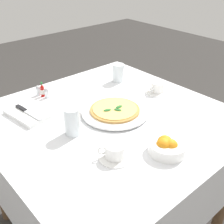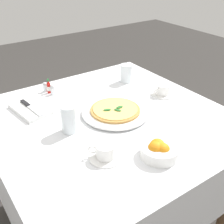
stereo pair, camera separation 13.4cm
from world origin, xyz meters
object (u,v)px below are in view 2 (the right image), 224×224
Objects in this scene: water_glass_back_corner at (126,74)px; napkin_folded at (30,109)px; citrus_bowl at (159,150)px; coffee_cup_far_left at (105,152)px; pepper_shaker at (45,87)px; water_glass_near_right at (69,120)px; salt_shaker at (53,90)px; pizza at (115,110)px; dinner_knife at (30,107)px; pizza_plate at (115,112)px; hot_sauce_bottle at (49,87)px; coffee_cup_far_right at (163,90)px.

napkin_folded is at bearing -88.40° from water_glass_back_corner.
coffee_cup_far_left is at bearing -121.14° from citrus_bowl.
napkin_folded is 4.19× the size of pepper_shaker.
salt_shaker is (-0.37, 0.09, -0.03)m from water_glass_near_right.
water_glass_near_right reaches higher than water_glass_back_corner.
pizza is 1.83× the size of coffee_cup_far_left.
pizza is 1.22× the size of dinner_knife.
pizza is 4.23× the size of salt_shaker.
hot_sauce_bottle reaches higher than pizza_plate.
dinner_knife is (-0.26, -0.08, -0.03)m from water_glass_near_right.
salt_shaker is (-0.37, -0.16, 0.01)m from pizza_plate.
pizza_plate is 2.59× the size of water_glass_near_right.
water_glass_near_right is 2.20× the size of pepper_shaker.
pizza_plate is at bearing 44.72° from dinner_knife.
hot_sauce_bottle is at bearing -157.28° from pizza.
pizza_plate is 5.71× the size of salt_shaker.
water_glass_near_right is at bearing -9.25° from pepper_shaker.
pepper_shaker is (-0.78, -0.13, -0.00)m from citrus_bowl.
water_glass_back_corner reaches higher than citrus_bowl.
water_glass_near_right is 0.59m from water_glass_back_corner.
pizza_plate is 2.47× the size of coffee_cup_far_left.
coffee_cup_far_right is 0.26m from water_glass_back_corner.
pizza is 0.25m from water_glass_near_right.
dinner_knife is at bearing -163.34° from water_glass_near_right.
coffee_cup_far_left is 1.22× the size of water_glass_back_corner.
citrus_bowl is at bearing 17.94° from dinner_knife.
pizza is 1.80× the size of coffee_cup_far_right.
hot_sauce_bottle reaches higher than napkin_folded.
water_glass_near_right is at bearing -88.49° from pizza_plate.
dinner_knife is at bearing -109.51° from coffee_cup_far_right.
dinner_knife is at bearing -168.17° from coffee_cup_far_left.
water_glass_near_right is at bearing -149.64° from citrus_bowl.
pizza_plate is at bearing -44.61° from water_glass_back_corner.
salt_shaker is at bearing -101.87° from water_glass_back_corner.
coffee_cup_far_right reaches higher than napkin_folded.
hot_sauce_bottle is at bearing -170.67° from citrus_bowl.
water_glass_near_right reaches higher than napkin_folded.
hot_sauce_bottle is 1.48× the size of salt_shaker.
citrus_bowl is (0.35, 0.20, -0.03)m from water_glass_near_right.
napkin_folded is 1.57× the size of citrus_bowl.
citrus_bowl is (0.61, 0.28, 0.02)m from napkin_folded.
salt_shaker is (-0.37, -0.16, 0.00)m from pizza.
hot_sauce_bottle is at bearing -160.35° from salt_shaker.
dinner_knife is (-0.26, -0.33, 0.01)m from pizza_plate.
citrus_bowl is at bearing -6.92° from pizza.
water_glass_back_corner is (-0.28, 0.27, 0.02)m from pizza.
salt_shaker is at bearing -171.09° from citrus_bowl.
citrus_bowl reaches higher than pepper_shaker.
citrus_bowl is (0.35, -0.04, 0.02)m from pizza_plate.
water_glass_back_corner is at bearing 83.64° from napkin_folded.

